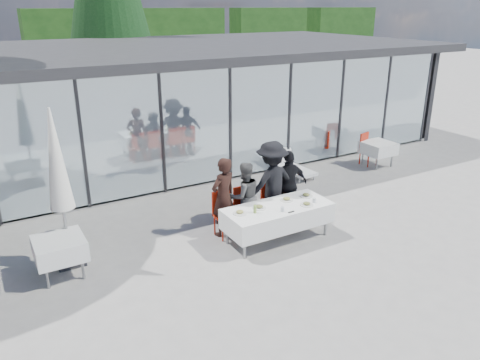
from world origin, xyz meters
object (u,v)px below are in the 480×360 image
(diner_chair_c, at_px, (272,200))
(plate_c, at_px, (287,199))
(plate_a, at_px, (240,212))
(dining_table, at_px, (278,216))
(diner_b, at_px, (244,196))
(diner_chair_a, at_px, (224,211))
(diner_chair_b, at_px, (245,206))
(diner_c, at_px, (272,183))
(diner_chair_d, at_px, (289,196))
(spare_chair_a, at_px, (367,147))
(market_umbrella, at_px, (57,169))
(lounger, at_px, (292,166))
(diner_a, at_px, (223,197))
(plate_b, at_px, (259,207))
(spare_chair_b, at_px, (326,143))
(spare_table_right, at_px, (378,148))
(plate_extra, at_px, (307,204))
(plate_d, at_px, (306,195))
(folded_eyeglasses, at_px, (291,212))
(juice_bottle, at_px, (255,209))
(spare_table_left, at_px, (60,248))
(diner_d, at_px, (289,185))

(diner_chair_c, distance_m, plate_c, 0.63)
(diner_chair_c, xyz_separation_m, plate_a, (-1.21, -0.67, 0.24))
(dining_table, height_order, diner_b, diner_b)
(diner_chair_a, height_order, diner_chair_b, same)
(diner_c, relative_size, diner_chair_d, 1.93)
(diner_chair_b, xyz_separation_m, spare_chair_a, (5.50, 1.98, 0.00))
(market_umbrella, distance_m, lounger, 7.08)
(diner_chair_a, relative_size, market_umbrella, 0.33)
(diner_a, bearing_deg, plate_b, 109.65)
(diner_a, distance_m, plate_a, 0.69)
(diner_chair_c, relative_size, plate_a, 3.49)
(diner_c, height_order, spare_chair_b, diner_c)
(plate_a, xyz_separation_m, spare_table_right, (6.19, 2.36, -0.22))
(plate_extra, bearing_deg, diner_c, 100.83)
(diner_chair_a, bearing_deg, plate_d, -20.04)
(diner_chair_d, height_order, plate_b, diner_chair_d)
(lounger, bearing_deg, diner_chair_a, -145.76)
(folded_eyeglasses, bearing_deg, diner_chair_a, 129.16)
(plate_d, xyz_separation_m, market_umbrella, (-4.78, 1.01, 1.13))
(spare_chair_b, bearing_deg, plate_b, -142.86)
(juice_bottle, distance_m, market_umbrella, 3.74)
(plate_c, relative_size, spare_table_left, 0.32)
(plate_extra, height_order, spare_table_right, plate_extra)
(diner_chair_b, bearing_deg, diner_chair_a, 180.00)
(diner_chair_b, height_order, spare_table_left, diner_chair_b)
(plate_c, height_order, market_umbrella, market_umbrella)
(diner_chair_c, relative_size, spare_table_left, 1.13)
(plate_d, relative_size, lounger, 0.20)
(diner_chair_b, distance_m, plate_c, 0.92)
(plate_a, bearing_deg, plate_b, 3.43)
(plate_b, bearing_deg, lounger, 44.97)
(diner_d, relative_size, spare_table_left, 1.87)
(spare_chair_a, bearing_deg, plate_a, -156.23)
(diner_chair_a, distance_m, spare_table_right, 6.42)
(plate_c, bearing_deg, juice_bottle, -167.15)
(diner_a, bearing_deg, spare_table_right, 179.12)
(diner_chair_a, xyz_separation_m, folded_eyeglasses, (0.92, -1.12, 0.22))
(spare_table_right, bearing_deg, plate_d, -152.91)
(diner_b, xyz_separation_m, spare_table_right, (5.68, 1.67, -0.21))
(spare_table_left, bearing_deg, diner_d, -0.04)
(diner_d, bearing_deg, juice_bottle, 33.59)
(diner_b, bearing_deg, juice_bottle, 79.18)
(diner_chair_d, bearing_deg, spare_chair_b, 39.79)
(diner_chair_b, xyz_separation_m, plate_d, (1.17, -0.61, 0.24))
(diner_d, xyz_separation_m, plate_c, (-0.48, -0.60, -0.03))
(diner_chair_b, distance_m, plate_b, 0.68)
(diner_chair_d, bearing_deg, diner_a, 179.29)
(folded_eyeglasses, height_order, spare_table_left, folded_eyeglasses)
(juice_bottle, bearing_deg, spare_table_left, 167.24)
(diner_b, distance_m, spare_chair_b, 5.55)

